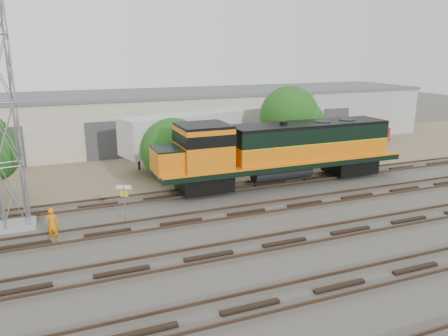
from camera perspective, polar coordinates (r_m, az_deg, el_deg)
name	(u,v)px	position (r m, az deg, el deg)	size (l,w,h in m)	color
ground	(258,222)	(24.69, 4.42, -7.10)	(140.00, 140.00, 0.00)	#47423A
dirt_strip	(181,161)	(38.05, -5.60, 0.88)	(80.00, 16.00, 0.02)	#726047
tracks	(284,242)	(22.24, 7.89, -9.58)	(80.00, 20.40, 0.28)	black
warehouse	(159,118)	(45.11, -8.52, 6.46)	(58.40, 10.40, 5.30)	beige
locomotive	(278,150)	(31.04, 7.13, 2.35)	(18.41, 3.23, 4.42)	black
signal_tower	(1,107)	(25.12, -27.08, 7.13)	(1.98, 1.98, 13.38)	gray
sign_post	(124,195)	(25.04, -12.90, -3.52)	(0.80, 0.39, 2.11)	gray
worker	(52,224)	(23.69, -21.50, -6.85)	(0.64, 0.42, 1.76)	orange
semi_trailer	(204,130)	(37.28, -2.57, 4.92)	(14.30, 6.82, 4.34)	silver
dumpster_blue	(337,134)	(47.63, 14.51, 4.27)	(1.60, 1.50, 1.50)	#151993
dumpster_red	(380,134)	(49.34, 19.71, 4.17)	(1.50, 1.40, 1.40)	maroon
tree_mid	(177,152)	(32.70, -6.15, 2.10)	(5.05, 4.81, 4.81)	#382619
tree_east	(293,117)	(36.68, 8.97, 6.58)	(5.08, 4.84, 6.53)	#382619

